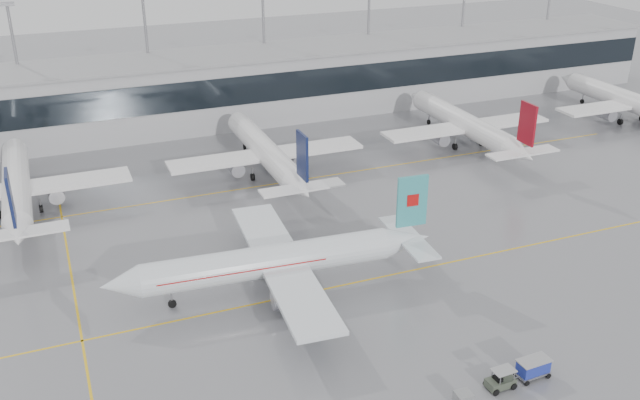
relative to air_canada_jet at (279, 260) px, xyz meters
name	(u,v)px	position (x,y,z in m)	size (l,w,h in m)	color
ground	(360,282)	(8.84, -1.79, -3.66)	(320.00, 320.00, 0.00)	gray
taxi_line_main	(360,282)	(8.84, -1.79, -3.66)	(120.00, 0.25, 0.01)	yellow
taxi_line_north	(275,184)	(8.84, 28.21, -3.66)	(120.00, 0.25, 0.01)	yellow
taxi_line_cross	(70,269)	(-21.16, 13.21, -3.66)	(0.25, 60.00, 0.01)	yellow
terminal	(218,89)	(8.84, 60.21, 2.34)	(180.00, 15.00, 12.00)	#A2A2A6
terminal_glass	(228,92)	(8.84, 52.66, 3.84)	(180.00, 0.20, 5.00)	black
terminal_roof	(216,56)	(8.84, 60.21, 8.54)	(182.00, 16.00, 0.40)	gray
light_masts	(207,43)	(8.84, 66.21, 9.68)	(156.40, 1.00, 22.60)	gray
air_canada_jet	(279,260)	(0.00, 0.00, 0.00)	(36.72, 29.49, 11.55)	white
parked_jet_b	(16,187)	(-26.16, 31.90, 0.05)	(29.64, 36.96, 11.72)	white
parked_jet_c	(266,152)	(8.84, 31.90, 0.05)	(29.64, 36.96, 11.72)	white
parked_jet_d	(466,124)	(43.84, 31.90, 0.05)	(29.64, 36.96, 11.72)	white
parked_jet_e	(629,102)	(78.84, 31.90, 0.05)	(29.64, 36.96, 11.72)	white
baggage_tug	(500,382)	(12.75, -22.98, -3.00)	(3.90, 1.73, 1.88)	#3C4436
baggage_cart	(533,367)	(16.35, -22.81, -2.56)	(3.14, 1.86, 1.89)	gray
gse_unit	(463,399)	(8.39, -23.81, -2.96)	(1.40, 1.30, 1.40)	gray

